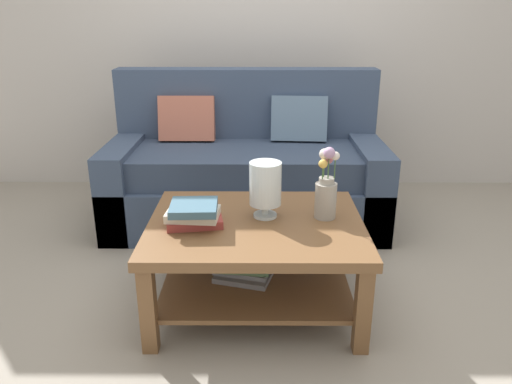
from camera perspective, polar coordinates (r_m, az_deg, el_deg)
name	(u,v)px	position (r m, az deg, el deg)	size (l,w,h in m)	color
ground_plane	(267,269)	(3.00, 1.25, -8.90)	(10.00, 10.00, 0.00)	gray
back_wall	(265,24)	(4.27, 1.03, 18.76)	(6.40, 0.12, 2.70)	#BCB7B2
couch	(246,171)	(3.58, -1.15, 2.39)	(1.91, 0.90, 1.06)	#384760
coffee_table	(255,246)	(2.52, -0.11, -6.24)	(1.06, 0.86, 0.48)	brown
book_stack_main	(194,214)	(2.40, -7.18, -2.55)	(0.29, 0.22, 0.12)	#993833
glass_hurricane_vase	(265,185)	(2.45, 1.09, 0.77)	(0.16, 0.16, 0.29)	silver
flower_pitcher	(326,191)	(2.48, 8.07, 0.15)	(0.11, 0.11, 0.37)	#9E998E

